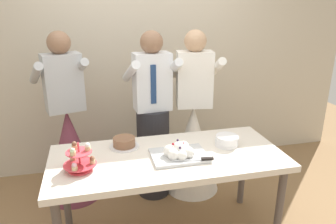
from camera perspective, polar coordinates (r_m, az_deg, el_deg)
The scene contains 9 objects.
rear_wall at distance 3.69m, azimuth -5.45°, elevation 11.97°, with size 5.20×0.10×2.90m, color beige.
dessert_table at distance 2.54m, azimuth -0.02°, elevation -9.14°, with size 1.80×0.80×0.78m.
cupcake_stand at distance 2.35m, azimuth -15.42°, elevation -8.20°, with size 0.23×0.23×0.21m.
main_cake_tray at distance 2.46m, azimuth 1.99°, elevation -7.17°, with size 0.43×0.31×0.13m.
plate_stack at distance 2.69m, azimuth 10.38°, elevation -5.02°, with size 0.19×0.19×0.09m.
round_cake at distance 2.65m, azimuth -7.77°, elevation -5.41°, with size 0.24×0.24×0.08m.
person_groom at distance 3.15m, azimuth -2.70°, elevation -2.48°, with size 0.50×0.52×1.66m.
person_bride at distance 3.31m, azimuth 4.42°, elevation -4.51°, with size 0.56×0.56×1.66m.
person_guest at distance 3.32m, azimuth -17.05°, elevation -5.23°, with size 0.60×0.59×1.66m.
Camera 1 is at (-0.53, -2.18, 1.91)m, focal length 34.35 mm.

